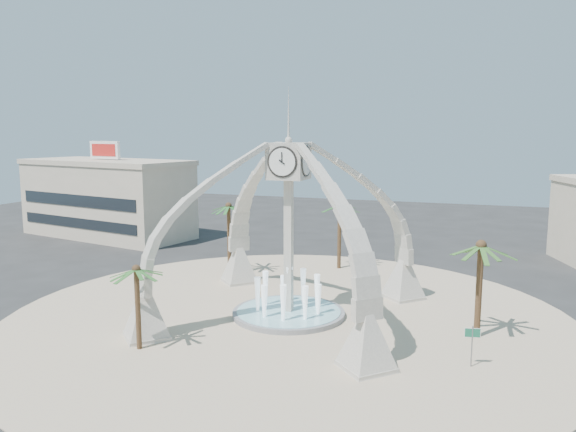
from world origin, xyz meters
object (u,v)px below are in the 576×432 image
(palm_south, at_px, (136,270))
(fountain, at_px, (289,312))
(palm_east, at_px, (481,247))
(street_sign, at_px, (472,338))
(palm_north, at_px, (340,206))
(clock_tower, at_px, (289,227))
(palm_west, at_px, (229,207))

(palm_south, bearing_deg, fountain, 53.89)
(palm_east, xyz_separation_m, street_sign, (-0.20, -4.98, -4.21))
(palm_north, distance_m, street_sign, 23.90)
(street_sign, bearing_deg, palm_north, 110.30)
(clock_tower, distance_m, palm_north, 14.92)
(palm_east, bearing_deg, palm_north, 131.06)
(palm_west, distance_m, palm_north, 10.53)
(clock_tower, bearing_deg, palm_north, 90.61)
(clock_tower, bearing_deg, street_sign, -21.19)
(fountain, distance_m, palm_east, 13.92)
(clock_tower, xyz_separation_m, palm_south, (-6.44, -8.83, -1.58))
(palm_west, xyz_separation_m, street_sign, (21.62, -14.20, -4.57))
(palm_west, height_order, palm_north, palm_west)
(fountain, relative_size, palm_north, 1.16)
(clock_tower, height_order, palm_south, clock_tower)
(clock_tower, bearing_deg, palm_south, -126.11)
(palm_south, xyz_separation_m, street_sign, (18.97, 3.97, -3.19))
(palm_east, relative_size, palm_west, 0.96)
(palm_north, bearing_deg, street_sign, -57.31)
(palm_east, xyz_separation_m, palm_north, (-12.88, 14.79, 0.17))
(palm_east, height_order, street_sign, palm_east)
(palm_east, distance_m, street_sign, 6.52)
(palm_south, bearing_deg, street_sign, 11.83)
(palm_east, xyz_separation_m, palm_west, (-21.82, 9.22, 0.36))
(palm_east, bearing_deg, fountain, -179.45)
(palm_west, height_order, palm_south, palm_west)
(palm_east, height_order, palm_north, palm_north)
(palm_north, xyz_separation_m, palm_south, (-6.28, -23.75, -1.19))
(clock_tower, distance_m, street_sign, 14.26)
(fountain, height_order, street_sign, fountain)
(palm_east, bearing_deg, palm_west, 157.10)
(palm_south, distance_m, street_sign, 19.64)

